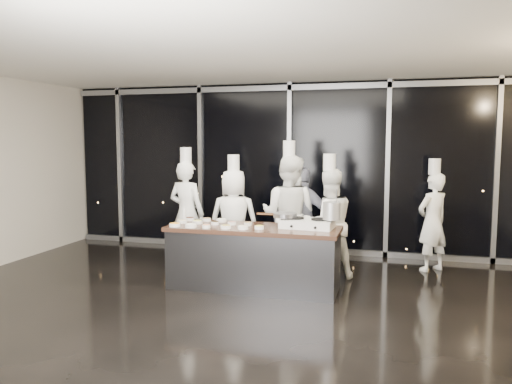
# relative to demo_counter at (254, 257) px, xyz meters

# --- Properties ---
(ground) EXTENTS (9.00, 9.00, 0.00)m
(ground) POSITION_rel_demo_counter_xyz_m (0.00, -0.90, -0.45)
(ground) COLOR black
(ground) RESTS_ON ground
(room_shell) EXTENTS (9.02, 7.02, 3.21)m
(room_shell) POSITION_rel_demo_counter_xyz_m (0.18, -0.90, 1.79)
(room_shell) COLOR beige
(room_shell) RESTS_ON ground
(window_wall) EXTENTS (8.90, 0.11, 3.20)m
(window_wall) POSITION_rel_demo_counter_xyz_m (0.00, 2.53, 1.14)
(window_wall) COLOR black
(window_wall) RESTS_ON ground
(demo_counter) EXTENTS (2.46, 0.86, 0.90)m
(demo_counter) POSITION_rel_demo_counter_xyz_m (0.00, 0.00, 0.00)
(demo_counter) COLOR #353539
(demo_counter) RESTS_ON ground
(stove) EXTENTS (0.76, 0.51, 0.14)m
(stove) POSITION_rel_demo_counter_xyz_m (0.76, 0.11, 0.51)
(stove) COLOR silver
(stove) RESTS_ON demo_counter
(frying_pan) EXTENTS (0.60, 0.36, 0.06)m
(frying_pan) POSITION_rel_demo_counter_xyz_m (0.43, 0.12, 0.62)
(frying_pan) COLOR gray
(frying_pan) RESTS_ON stove
(stock_pot) EXTENTS (0.26, 0.26, 0.24)m
(stock_pot) POSITION_rel_demo_counter_xyz_m (1.10, 0.06, 0.71)
(stock_pot) COLOR #B5B5B8
(stock_pot) RESTS_ON stove
(prep_bowls) EXTENTS (1.38, 0.72, 0.05)m
(prep_bowls) POSITION_rel_demo_counter_xyz_m (-0.65, -0.05, 0.47)
(prep_bowls) COLOR white
(prep_bowls) RESTS_ON demo_counter
(squeeze_bottle) EXTENTS (0.06, 0.06, 0.23)m
(squeeze_bottle) POSITION_rel_demo_counter_xyz_m (-1.14, 0.16, 0.56)
(squeeze_bottle) COLOR silver
(squeeze_bottle) RESTS_ON demo_counter
(chef_far_left) EXTENTS (0.71, 0.53, 2.01)m
(chef_far_left) POSITION_rel_demo_counter_xyz_m (-1.46, 0.99, 0.45)
(chef_far_left) COLOR white
(chef_far_left) RESTS_ON ground
(chef_left) EXTENTS (0.88, 0.64, 1.90)m
(chef_left) POSITION_rel_demo_counter_xyz_m (-0.59, 0.89, 0.39)
(chef_left) COLOR white
(chef_left) RESTS_ON ground
(chef_center) EXTENTS (1.00, 0.83, 2.12)m
(chef_center) POSITION_rel_demo_counter_xyz_m (0.32, 0.93, 0.50)
(chef_center) COLOR white
(chef_center) RESTS_ON ground
(guest) EXTENTS (1.06, 0.59, 1.71)m
(guest) POSITION_rel_demo_counter_xyz_m (0.52, 1.05, 0.40)
(guest) COLOR #141938
(guest) RESTS_ON ground
(chef_right) EXTENTS (1.02, 0.93, 1.92)m
(chef_right) POSITION_rel_demo_counter_xyz_m (0.96, 0.84, 0.40)
(chef_right) COLOR white
(chef_right) RESTS_ON ground
(chef_side) EXTENTS (0.69, 0.68, 1.84)m
(chef_side) POSITION_rel_demo_counter_xyz_m (2.54, 1.72, 0.37)
(chef_side) COLOR white
(chef_side) RESTS_ON ground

